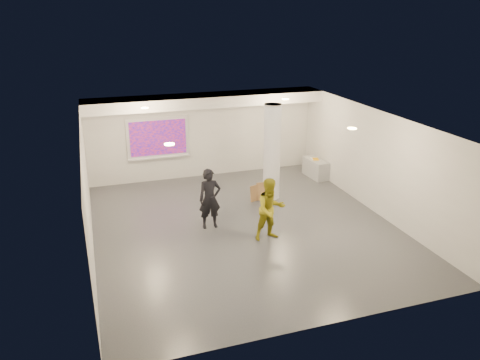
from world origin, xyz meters
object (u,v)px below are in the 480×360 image
object	(u,v)px
projection_screen	(158,138)
man	(271,209)
credenza	(316,168)
woman	(210,199)
column	(272,152)

from	to	relation	value
projection_screen	man	bearing A→B (deg)	-69.12
credenza	woman	world-z (taller)	woman
column	credenza	bearing A→B (deg)	29.90
column	projection_screen	world-z (taller)	column
projection_screen	woman	size ratio (longest dim) A/B	1.26
column	man	xyz separation A→B (m)	(-1.08, -2.64, -0.67)
projection_screen	credenza	xyz separation A→B (m)	(5.32, -1.38, -1.20)
column	credenza	world-z (taller)	column
column	woman	world-z (taller)	column
credenza	man	bearing A→B (deg)	-135.21
column	projection_screen	distance (m)	4.08
projection_screen	man	xyz separation A→B (m)	(2.02, -5.29, -0.70)
projection_screen	woman	xyz separation A→B (m)	(0.71, -4.13, -0.69)
column	man	distance (m)	2.93
column	man	bearing A→B (deg)	-112.31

